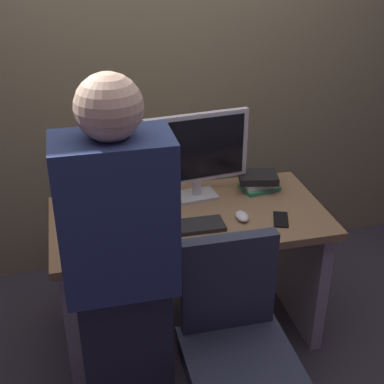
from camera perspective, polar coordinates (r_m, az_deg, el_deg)
name	(u,v)px	position (r m, az deg, el deg)	size (l,w,h in m)	color
ground_plane	(190,330)	(3.07, -0.22, -14.52)	(9.00, 9.00, 0.00)	#3D3842
wall_back	(156,26)	(3.13, -3.87, 17.26)	(6.40, 0.10, 3.00)	#8C7F5B
desk	(190,254)	(2.75, -0.24, -6.65)	(1.35, 0.68, 0.75)	#93704C
office_chair	(235,358)	(2.32, 4.66, -17.29)	(0.52, 0.52, 0.94)	black
person_at_desk	(122,286)	(2.02, -7.46, -9.93)	(0.40, 0.24, 1.64)	#262838
monitor	(197,152)	(2.68, 0.53, 4.32)	(0.54, 0.16, 0.46)	silver
keyboard	(179,228)	(2.50, -1.40, -3.84)	(0.43, 0.13, 0.02)	#262626
mouse	(242,216)	(2.59, 5.36, -2.59)	(0.06, 0.10, 0.03)	white
cup_near_keyboard	(106,237)	(2.39, -9.16, -4.73)	(0.07, 0.07, 0.10)	#3372B2
book_stack	(258,181)	(2.87, 7.09, 1.17)	(0.23, 0.19, 0.09)	#338C59
cell_phone	(281,220)	(2.61, 9.45, -2.91)	(0.07, 0.14, 0.01)	black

